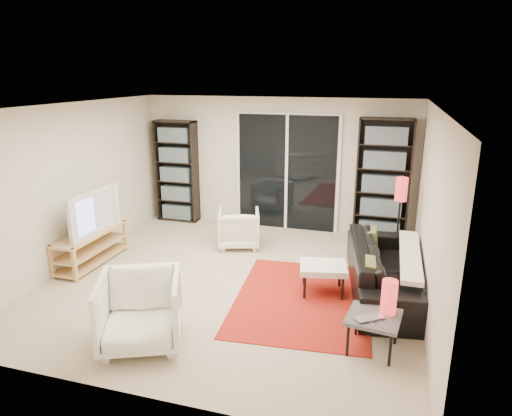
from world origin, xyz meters
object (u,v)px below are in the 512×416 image
object	(u,v)px
bookshelf_right	(383,180)
armchair_front	(140,311)
tv_stand	(91,247)
ottoman	(323,268)
armchair_back	(239,228)
floor_lamp	(401,198)
sofa	(387,269)
bookshelf_left	(177,171)
side_table	(374,319)

from	to	relation	value
bookshelf_right	armchair_front	bearing A→B (deg)	-119.68
tv_stand	armchair_front	world-z (taller)	armchair_front
ottoman	armchair_back	bearing A→B (deg)	140.57
bookshelf_right	floor_lamp	world-z (taller)	bookshelf_right
sofa	bookshelf_left	bearing A→B (deg)	53.84
tv_stand	armchair_back	distance (m)	2.34
bookshelf_right	tv_stand	bearing A→B (deg)	-150.61
bookshelf_right	floor_lamp	size ratio (longest dim) A/B	1.59
armchair_back	side_table	world-z (taller)	armchair_back
tv_stand	ottoman	world-z (taller)	tv_stand
bookshelf_left	ottoman	world-z (taller)	bookshelf_left
tv_stand	armchair_back	xyz separation A→B (m)	(1.93, 1.33, 0.05)
armchair_front	ottoman	xyz separation A→B (m)	(1.68, 1.73, -0.04)
armchair_back	ottoman	xyz separation A→B (m)	(1.61, -1.32, 0.04)
bookshelf_right	ottoman	size ratio (longest dim) A/B	3.06
sofa	ottoman	bearing A→B (deg)	99.04
sofa	ottoman	xyz separation A→B (m)	(-0.80, -0.26, 0.01)
ottoman	bookshelf_right	bearing A→B (deg)	74.72
bookshelf_left	armchair_back	distance (m)	2.01
armchair_front	sofa	bearing A→B (deg)	15.12
bookshelf_left	bookshelf_right	size ratio (longest dim) A/B	0.93
bookshelf_left	bookshelf_right	world-z (taller)	bookshelf_right
armchair_back	ottoman	distance (m)	2.08
tv_stand	side_table	xyz separation A→B (m)	(4.23, -1.15, 0.10)
armchair_front	ottoman	distance (m)	2.42
side_table	floor_lamp	bearing A→B (deg)	84.85
bookshelf_right	floor_lamp	distance (m)	0.97
bookshelf_left	sofa	bearing A→B (deg)	-27.51
bookshelf_left	tv_stand	distance (m)	2.48
floor_lamp	side_table	bearing A→B (deg)	-95.15
armchair_front	ottoman	size ratio (longest dim) A/B	1.25
armchair_back	floor_lamp	xyz separation A→B (m)	(2.53, 0.10, 0.69)
sofa	armchair_front	distance (m)	3.18
bookshelf_left	armchair_front	bearing A→B (deg)	-69.48
tv_stand	side_table	size ratio (longest dim) A/B	2.30
armchair_back	bookshelf_left	bearing A→B (deg)	-50.33
bookshelf_right	armchair_front	xyz separation A→B (m)	(-2.32, -4.08, -0.66)
tv_stand	side_table	distance (m)	4.38
bookshelf_right	armchair_back	bearing A→B (deg)	-155.51
bookshelf_left	floor_lamp	xyz separation A→B (m)	(4.14, -0.92, 0.02)
bookshelf_right	armchair_front	world-z (taller)	bookshelf_right
side_table	bookshelf_right	bearing A→B (deg)	90.87
tv_stand	armchair_front	bearing A→B (deg)	-42.98
tv_stand	side_table	bearing A→B (deg)	-15.19
floor_lamp	armchair_back	bearing A→B (deg)	-177.72
tv_stand	sofa	size ratio (longest dim) A/B	0.60
bookshelf_left	armchair_front	distance (m)	4.39
bookshelf_left	bookshelf_right	xyz separation A→B (m)	(3.85, -0.00, 0.07)
bookshelf_right	armchair_front	size ratio (longest dim) A/B	2.46
tv_stand	floor_lamp	distance (m)	4.74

